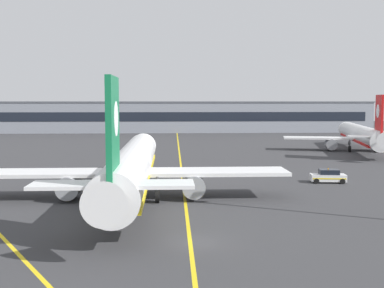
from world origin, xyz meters
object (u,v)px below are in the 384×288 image
service_car_second (328,176)px  safety_cone_by_nose_gear (148,174)px  airliner_foreground (132,166)px  airliner_background (361,135)px

service_car_second → safety_cone_by_nose_gear: size_ratio=7.96×
airliner_foreground → airliner_background: 61.19m
airliner_background → safety_cone_by_nose_gear: bearing=-144.2°
airliner_foreground → airliner_background: (41.89, 44.61, -0.19)m
airliner_foreground → airliner_background: airliner_foreground is taller
airliner_background → service_car_second: 40.44m
airliner_background → safety_cone_by_nose_gear: size_ratio=70.70×
airliner_foreground → service_car_second: (23.23, 8.81, -2.60)m
airliner_foreground → safety_cone_by_nose_gear: (1.02, 15.14, -3.11)m
airliner_background → safety_cone_by_nose_gear: airliner_background is taller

